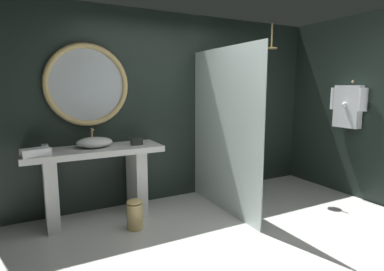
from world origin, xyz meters
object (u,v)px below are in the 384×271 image
object	(u,v)px
tumbler_cup	(45,148)
toilet	(232,177)
hanging_bathrobe	(348,105)
round_wall_mirror	(87,85)
vessel_sink	(95,142)
folded_hand_towel	(36,152)
waste_bin	(135,214)
rain_shower_head	(272,45)
tissue_box	(137,142)

from	to	relation	value
tumbler_cup	toilet	bearing A→B (deg)	-1.73
hanging_bathrobe	tumbler_cup	bearing A→B (deg)	168.58
round_wall_mirror	toilet	size ratio (longest dim) A/B	1.71
vessel_sink	hanging_bathrobe	xyz separation A→B (m)	(3.40, -0.85, 0.40)
folded_hand_towel	round_wall_mirror	bearing A→B (deg)	34.97
waste_bin	toilet	bearing A→B (deg)	13.64
tumbler_cup	waste_bin	distance (m)	1.23
round_wall_mirror	waste_bin	xyz separation A→B (m)	(0.32, -0.74, -1.44)
vessel_sink	rain_shower_head	xyz separation A→B (m)	(2.54, -0.16, 1.25)
tumbler_cup	waste_bin	size ratio (longest dim) A/B	0.26
vessel_sink	tissue_box	distance (m)	0.50
toilet	waste_bin	size ratio (longest dim) A/B	1.69
rain_shower_head	folded_hand_towel	size ratio (longest dim) A/B	1.28
tissue_box	vessel_sink	bearing A→B (deg)	170.90
rain_shower_head	toilet	size ratio (longest dim) A/B	0.61
vessel_sink	rain_shower_head	bearing A→B (deg)	-3.64
vessel_sink	hanging_bathrobe	size ratio (longest dim) A/B	0.62
waste_bin	folded_hand_towel	world-z (taller)	folded_hand_towel
tumbler_cup	folded_hand_towel	size ratio (longest dim) A/B	0.33
rain_shower_head	folded_hand_towel	bearing A→B (deg)	-179.04
round_wall_mirror	folded_hand_towel	xyz separation A→B (m)	(-0.62, -0.44, -0.69)
round_wall_mirror	waste_bin	size ratio (longest dim) A/B	2.89
waste_bin	round_wall_mirror	bearing A→B (deg)	113.48
folded_hand_towel	tumbler_cup	bearing A→B (deg)	59.58
rain_shower_head	toilet	bearing A→B (deg)	176.99
waste_bin	folded_hand_towel	distance (m)	1.24
vessel_sink	round_wall_mirror	bearing A→B (deg)	93.05
hanging_bathrobe	vessel_sink	bearing A→B (deg)	165.95
rain_shower_head	toilet	distance (m)	2.02
hanging_bathrobe	tissue_box	bearing A→B (deg)	165.13
round_wall_mirror	toilet	xyz separation A→B (m)	(1.92, -0.35, -1.34)
tumbler_cup	hanging_bathrobe	bearing A→B (deg)	-11.42
vessel_sink	toilet	size ratio (longest dim) A/B	0.72
round_wall_mirror	folded_hand_towel	bearing A→B (deg)	-145.03
tumbler_cup	hanging_bathrobe	world-z (taller)	hanging_bathrobe
hanging_bathrobe	rain_shower_head	bearing A→B (deg)	141.17
tissue_box	waste_bin	distance (m)	0.89
tissue_box	rain_shower_head	world-z (taller)	rain_shower_head
tissue_box	round_wall_mirror	world-z (taller)	round_wall_mirror
vessel_sink	waste_bin	distance (m)	0.98
round_wall_mirror	hanging_bathrobe	world-z (taller)	round_wall_mirror
tissue_box	waste_bin	world-z (taller)	tissue_box
vessel_sink	tumbler_cup	distance (m)	0.55
waste_bin	rain_shower_head	bearing A→B (deg)	9.03
tumbler_cup	hanging_bathrobe	distance (m)	4.04
vessel_sink	tumbler_cup	bearing A→B (deg)	-174.28
vessel_sink	waste_bin	xyz separation A→B (m)	(0.31, -0.52, -0.77)
vessel_sink	tumbler_cup	size ratio (longest dim) A/B	4.61
waste_bin	tissue_box	bearing A→B (deg)	67.24
vessel_sink	folded_hand_towel	world-z (taller)	vessel_sink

